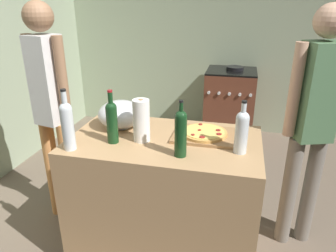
{
  "coord_description": "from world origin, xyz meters",
  "views": [
    {
      "loc": [
        0.53,
        -1.18,
        1.76
      ],
      "look_at": [
        0.08,
        0.73,
        0.96
      ],
      "focal_mm": 33.57,
      "sensor_mm": 36.0,
      "label": 1
    }
  ],
  "objects_px": {
    "wine_bottle_amber": "(242,130)",
    "stove": "(229,105)",
    "wine_bottle_green": "(181,132)",
    "pizza": "(204,132)",
    "mixing_bowl": "(121,114)",
    "paper_towel_roll": "(141,121)",
    "wine_bottle_clear": "(112,120)",
    "person_in_stripes": "(51,105)",
    "person_in_red": "(313,118)",
    "wine_bottle_dark": "(67,124)"
  },
  "relations": [
    {
      "from": "wine_bottle_dark",
      "to": "person_in_stripes",
      "type": "relative_size",
      "value": 0.21
    },
    {
      "from": "wine_bottle_green",
      "to": "stove",
      "type": "bearing_deg",
      "value": 85.32
    },
    {
      "from": "mixing_bowl",
      "to": "paper_towel_roll",
      "type": "height_order",
      "value": "paper_towel_roll"
    },
    {
      "from": "pizza",
      "to": "paper_towel_roll",
      "type": "bearing_deg",
      "value": -159.13
    },
    {
      "from": "wine_bottle_dark",
      "to": "wine_bottle_green",
      "type": "bearing_deg",
      "value": 5.77
    },
    {
      "from": "pizza",
      "to": "person_in_stripes",
      "type": "distance_m",
      "value": 1.19
    },
    {
      "from": "wine_bottle_green",
      "to": "person_in_stripes",
      "type": "xyz_separation_m",
      "value": [
        -1.08,
        0.4,
        -0.05
      ]
    },
    {
      "from": "wine_bottle_dark",
      "to": "person_in_stripes",
      "type": "height_order",
      "value": "person_in_stripes"
    },
    {
      "from": "wine_bottle_amber",
      "to": "wine_bottle_dark",
      "type": "height_order",
      "value": "wine_bottle_dark"
    },
    {
      "from": "wine_bottle_dark",
      "to": "person_in_stripes",
      "type": "distance_m",
      "value": 0.63
    },
    {
      "from": "wine_bottle_dark",
      "to": "pizza",
      "type": "bearing_deg",
      "value": 25.52
    },
    {
      "from": "person_in_red",
      "to": "paper_towel_roll",
      "type": "bearing_deg",
      "value": -160.46
    },
    {
      "from": "person_in_stripes",
      "to": "stove",
      "type": "bearing_deg",
      "value": 56.89
    },
    {
      "from": "stove",
      "to": "person_in_stripes",
      "type": "height_order",
      "value": "person_in_stripes"
    },
    {
      "from": "paper_towel_roll",
      "to": "wine_bottle_dark",
      "type": "distance_m",
      "value": 0.45
    },
    {
      "from": "wine_bottle_amber",
      "to": "stove",
      "type": "height_order",
      "value": "wine_bottle_amber"
    },
    {
      "from": "mixing_bowl",
      "to": "wine_bottle_green",
      "type": "bearing_deg",
      "value": -34.28
    },
    {
      "from": "mixing_bowl",
      "to": "paper_towel_roll",
      "type": "bearing_deg",
      "value": -40.87
    },
    {
      "from": "pizza",
      "to": "wine_bottle_amber",
      "type": "xyz_separation_m",
      "value": [
        0.24,
        -0.18,
        0.11
      ]
    },
    {
      "from": "paper_towel_roll",
      "to": "wine_bottle_dark",
      "type": "xyz_separation_m",
      "value": [
        -0.39,
        -0.22,
        0.03
      ]
    },
    {
      "from": "pizza",
      "to": "person_in_red",
      "type": "distance_m",
      "value": 0.75
    },
    {
      "from": "paper_towel_roll",
      "to": "wine_bottle_clear",
      "type": "height_order",
      "value": "wine_bottle_clear"
    },
    {
      "from": "wine_bottle_clear",
      "to": "person_in_stripes",
      "type": "relative_size",
      "value": 0.2
    },
    {
      "from": "person_in_red",
      "to": "wine_bottle_green",
      "type": "bearing_deg",
      "value": -146.15
    },
    {
      "from": "wine_bottle_amber",
      "to": "paper_towel_roll",
      "type": "bearing_deg",
      "value": 177.27
    },
    {
      "from": "pizza",
      "to": "person_in_stripes",
      "type": "height_order",
      "value": "person_in_stripes"
    },
    {
      "from": "wine_bottle_dark",
      "to": "person_in_red",
      "type": "relative_size",
      "value": 0.22
    },
    {
      "from": "wine_bottle_amber",
      "to": "person_in_red",
      "type": "height_order",
      "value": "person_in_red"
    },
    {
      "from": "wine_bottle_green",
      "to": "wine_bottle_clear",
      "type": "xyz_separation_m",
      "value": [
        -0.45,
        0.09,
        -0.0
      ]
    },
    {
      "from": "paper_towel_roll",
      "to": "wine_bottle_amber",
      "type": "height_order",
      "value": "wine_bottle_amber"
    },
    {
      "from": "paper_towel_roll",
      "to": "person_in_stripes",
      "type": "xyz_separation_m",
      "value": [
        -0.8,
        0.25,
        -0.03
      ]
    },
    {
      "from": "pizza",
      "to": "wine_bottle_green",
      "type": "xyz_separation_m",
      "value": [
        -0.1,
        -0.3,
        0.12
      ]
    },
    {
      "from": "pizza",
      "to": "person_in_stripes",
      "type": "relative_size",
      "value": 0.17
    },
    {
      "from": "wine_bottle_amber",
      "to": "person_in_stripes",
      "type": "distance_m",
      "value": 1.44
    },
    {
      "from": "paper_towel_roll",
      "to": "wine_bottle_clear",
      "type": "relative_size",
      "value": 0.81
    },
    {
      "from": "pizza",
      "to": "paper_towel_roll",
      "type": "xyz_separation_m",
      "value": [
        -0.38,
        -0.15,
        0.11
      ]
    },
    {
      "from": "wine_bottle_green",
      "to": "pizza",
      "type": "bearing_deg",
      "value": 71.45
    },
    {
      "from": "wine_bottle_dark",
      "to": "person_in_red",
      "type": "bearing_deg",
      "value": 22.39
    },
    {
      "from": "pizza",
      "to": "paper_towel_roll",
      "type": "height_order",
      "value": "paper_towel_roll"
    },
    {
      "from": "wine_bottle_clear",
      "to": "person_in_stripes",
      "type": "bearing_deg",
      "value": 153.44
    },
    {
      "from": "wine_bottle_amber",
      "to": "person_in_stripes",
      "type": "bearing_deg",
      "value": 169.02
    },
    {
      "from": "wine_bottle_green",
      "to": "mixing_bowl",
      "type": "bearing_deg",
      "value": 145.72
    },
    {
      "from": "pizza",
      "to": "wine_bottle_green",
      "type": "distance_m",
      "value": 0.34
    },
    {
      "from": "person_in_stripes",
      "to": "person_in_red",
      "type": "bearing_deg",
      "value": 4.25
    },
    {
      "from": "wine_bottle_clear",
      "to": "person_in_red",
      "type": "distance_m",
      "value": 1.34
    },
    {
      "from": "paper_towel_roll",
      "to": "mixing_bowl",
      "type": "bearing_deg",
      "value": 139.13
    },
    {
      "from": "paper_towel_roll",
      "to": "wine_bottle_clear",
      "type": "bearing_deg",
      "value": -158.13
    },
    {
      "from": "wine_bottle_dark",
      "to": "person_in_stripes",
      "type": "xyz_separation_m",
      "value": [
        -0.41,
        0.47,
        -0.06
      ]
    },
    {
      "from": "stove",
      "to": "wine_bottle_green",
      "type": "bearing_deg",
      "value": -94.68
    },
    {
      "from": "wine_bottle_dark",
      "to": "person_in_red",
      "type": "height_order",
      "value": "person_in_red"
    }
  ]
}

